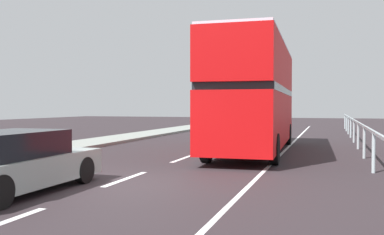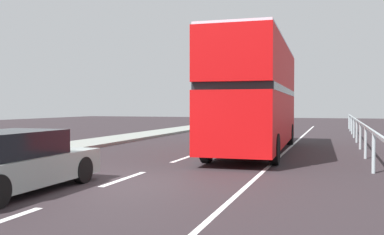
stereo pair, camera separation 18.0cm
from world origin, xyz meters
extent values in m
cube|color=#2D2428|center=(0.00, 0.00, -0.05)|extent=(74.96, 120.00, 0.10)
cube|color=silver|center=(0.00, 0.75, 0.00)|extent=(0.16, 2.35, 0.01)
cube|color=silver|center=(0.00, 5.27, 0.00)|extent=(0.16, 2.35, 0.01)
cube|color=silver|center=(0.00, 9.79, 0.00)|extent=(0.16, 2.35, 0.01)
cube|color=silver|center=(0.00, 14.32, 0.00)|extent=(0.16, 2.35, 0.01)
cube|color=silver|center=(0.00, 18.84, 0.00)|extent=(0.16, 2.35, 0.01)
cube|color=silver|center=(0.00, 23.37, 0.00)|extent=(0.16, 2.35, 0.01)
cube|color=silver|center=(0.00, 27.89, 0.00)|extent=(0.16, 2.35, 0.01)
cube|color=silver|center=(3.18, 9.00, 0.00)|extent=(0.12, 46.00, 0.01)
cube|color=#ABB9BE|center=(6.14, 9.00, 1.14)|extent=(0.08, 42.00, 0.08)
cylinder|color=#ABB9BE|center=(6.14, 3.75, 0.57)|extent=(0.10, 0.10, 1.14)
cylinder|color=#ABB9BE|center=(6.14, 7.25, 0.57)|extent=(0.10, 0.10, 1.14)
cylinder|color=#ABB9BE|center=(6.14, 10.75, 0.57)|extent=(0.10, 0.10, 1.14)
cylinder|color=#ABB9BE|center=(6.14, 14.25, 0.57)|extent=(0.10, 0.10, 1.14)
cylinder|color=#ABB9BE|center=(6.14, 17.75, 0.57)|extent=(0.10, 0.10, 1.14)
cylinder|color=#ABB9BE|center=(6.14, 21.25, 0.57)|extent=(0.10, 0.10, 1.14)
cylinder|color=#ABB9BE|center=(6.14, 24.75, 0.57)|extent=(0.10, 0.10, 1.14)
cylinder|color=#ABB9BE|center=(6.14, 28.25, 0.57)|extent=(0.10, 0.10, 1.14)
cube|color=red|center=(2.07, 8.18, 1.35)|extent=(2.79, 10.52, 2.00)
cube|color=black|center=(2.07, 8.18, 2.47)|extent=(2.79, 10.10, 0.24)
cube|color=red|center=(2.07, 8.18, 3.43)|extent=(2.79, 10.52, 1.69)
cube|color=silver|center=(2.07, 8.18, 4.33)|extent=(2.73, 10.31, 0.10)
cube|color=black|center=(1.89, 13.38, 1.45)|extent=(2.19, 0.12, 1.40)
cube|color=yellow|center=(1.89, 13.38, 3.86)|extent=(1.46, 0.09, 0.28)
cylinder|color=black|center=(0.82, 11.96, 0.50)|extent=(0.31, 1.01, 1.00)
cylinder|color=black|center=(3.05, 12.04, 0.50)|extent=(0.31, 1.01, 1.00)
cylinder|color=black|center=(1.08, 4.53, 0.50)|extent=(0.31, 1.01, 1.00)
cylinder|color=black|center=(3.30, 4.61, 0.50)|extent=(0.31, 1.01, 1.00)
cube|color=gray|center=(-1.50, -1.52, 0.49)|extent=(1.80, 4.23, 0.61)
cube|color=black|center=(-1.50, -1.73, 1.06)|extent=(1.58, 2.33, 0.54)
cylinder|color=black|center=(-2.31, -0.11, 0.32)|extent=(0.20, 0.64, 0.64)
cylinder|color=black|center=(-0.68, -0.11, 0.32)|extent=(0.20, 0.64, 0.64)
camera|label=1|loc=(4.98, -9.23, 1.87)|focal=40.43mm
camera|label=2|loc=(5.15, -9.17, 1.87)|focal=40.43mm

